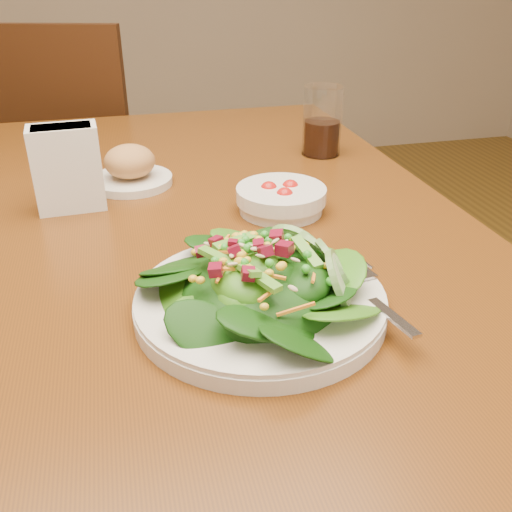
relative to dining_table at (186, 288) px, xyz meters
name	(u,v)px	position (x,y,z in m)	size (l,w,h in m)	color
dining_table	(186,288)	(0.00, 0.00, 0.00)	(0.90, 1.40, 0.75)	#5F2F0C
chair_far	(78,176)	(-0.21, 0.97, -0.14)	(0.55, 0.55, 0.96)	black
salad_plate	(269,287)	(0.07, -0.24, 0.13)	(0.29, 0.29, 0.08)	white
bread_plate	(130,169)	(-0.06, 0.21, 0.13)	(0.14, 0.14, 0.07)	white
tomato_bowl	(281,199)	(0.16, 0.03, 0.12)	(0.14, 0.14, 0.05)	white
drinking_glass	(322,126)	(0.32, 0.29, 0.16)	(0.08, 0.08, 0.14)	silver
napkin_holder	(67,166)	(-0.16, 0.13, 0.17)	(0.11, 0.06, 0.13)	white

